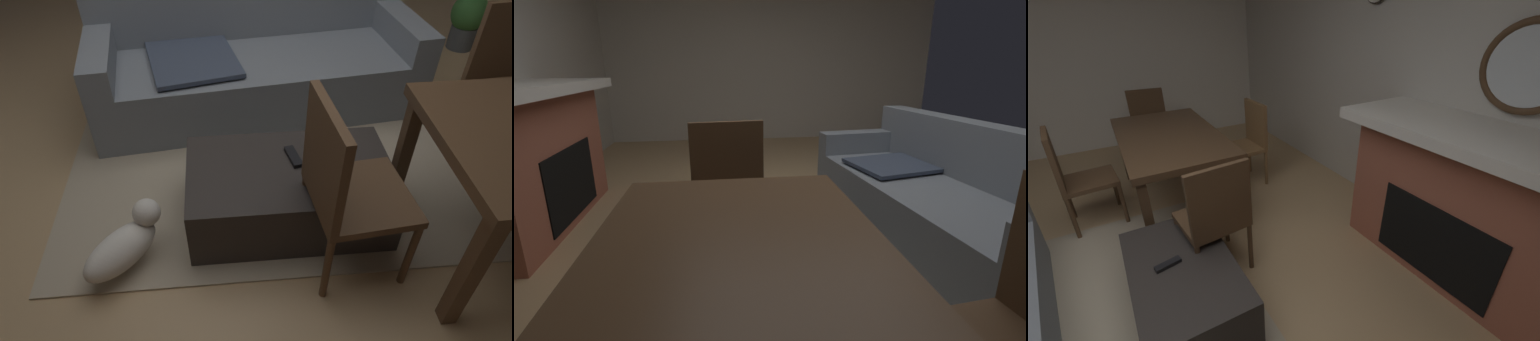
{
  "view_description": "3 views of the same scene",
  "coord_description": "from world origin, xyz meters",
  "views": [
    {
      "loc": [
        -0.13,
        -2.08,
        1.86
      ],
      "look_at": [
        0.0,
        -0.68,
        0.59
      ],
      "focal_mm": 30.79,
      "sensor_mm": 36.0,
      "label": 1
    },
    {
      "loc": [
        2.33,
        -0.76,
        1.25
      ],
      "look_at": [
        0.8,
        -0.56,
        0.78
      ],
      "focal_mm": 24.59,
      "sensor_mm": 36.0,
      "label": 2
    },
    {
      "loc": [
        -1.4,
        -0.22,
        1.76
      ],
      "look_at": [
        0.01,
        -1.07,
        0.94
      ],
      "focal_mm": 21.64,
      "sensor_mm": 36.0,
      "label": 3
    }
  ],
  "objects": [
    {
      "name": "dining_chair_east",
      "position": [
        2.85,
        -0.73,
        0.52
      ],
      "size": [
        0.47,
        0.47,
        0.93
      ],
      "color": "#513823",
      "rests_on": "ground"
    },
    {
      "name": "tv_remote",
      "position": [
        0.23,
        -0.35,
        0.37
      ],
      "size": [
        0.08,
        0.17,
        0.02
      ],
      "primitive_type": "cube",
      "rotation": [
        0.0,
        0.0,
        0.2
      ],
      "color": "black",
      "rests_on": "ottoman_coffee_table"
    },
    {
      "name": "fireplace",
      "position": [
        -0.49,
        -2.26,
        0.57
      ],
      "size": [
        1.82,
        0.76,
        1.12
      ],
      "color": "#9E5642",
      "rests_on": "ground"
    },
    {
      "name": "dining_chair_south",
      "position": [
        1.62,
        -1.57,
        0.52
      ],
      "size": [
        0.46,
        0.46,
        0.93
      ],
      "color": "brown",
      "rests_on": "ground"
    },
    {
      "name": "dining_chair_west",
      "position": [
        0.38,
        -0.74,
        0.52
      ],
      "size": [
        0.48,
        0.48,
        0.93
      ],
      "color": "#513823",
      "rests_on": "ground"
    },
    {
      "name": "dining_chair_north",
      "position": [
        1.61,
        0.11,
        0.52
      ],
      "size": [
        0.48,
        0.48,
        0.93
      ],
      "color": "#513823",
      "rests_on": "ground"
    },
    {
      "name": "ottoman_coffee_table",
      "position": [
        0.2,
        -0.43,
        0.18
      ],
      "size": [
        1.07,
        0.62,
        0.36
      ],
      "primitive_type": "cube",
      "color": "#2D2826",
      "rests_on": "ground"
    },
    {
      "name": "dining_table",
      "position": [
        1.62,
        -0.73,
        0.66
      ],
      "size": [
        1.68,
        0.9,
        0.74
      ],
      "color": "#513823",
      "rests_on": "ground"
    },
    {
      "name": "wall_back_fireplace_side",
      "position": [
        0.0,
        -2.63,
        1.43
      ],
      "size": [
        7.87,
        0.12,
        2.86
      ],
      "primitive_type": "cube",
      "color": "beige",
      "rests_on": "ground"
    },
    {
      "name": "wall_right_window_side",
      "position": [
        3.74,
        0.0,
        1.43
      ],
      "size": [
        0.12,
        5.66,
        2.86
      ],
      "primitive_type": "cube",
      "color": "white",
      "rests_on": "ground"
    },
    {
      "name": "round_wall_mirror",
      "position": [
        -0.49,
        -2.54,
        1.48
      ],
      "size": [
        0.59,
        0.05,
        0.59
      ],
      "color": "#4C331E"
    }
  ]
}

